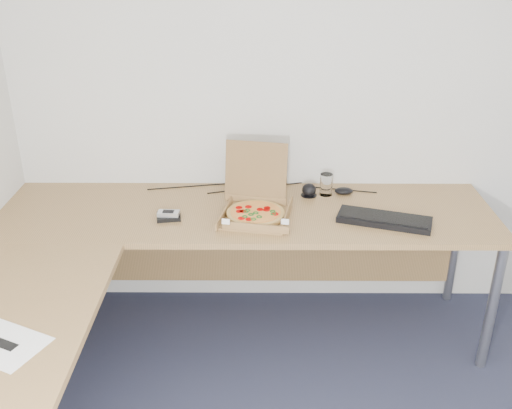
{
  "coord_description": "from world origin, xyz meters",
  "views": [
    {
      "loc": [
        -0.43,
        -1.28,
        2.03
      ],
      "look_at": [
        -0.45,
        1.28,
        0.82
      ],
      "focal_mm": 41.3,
      "sensor_mm": 36.0,
      "label": 1
    }
  ],
  "objects_px": {
    "desk": "(171,258)",
    "drinking_glass": "(326,184)",
    "pizza_box": "(256,209)",
    "wallet": "(169,217)",
    "keyboard": "(384,220)"
  },
  "relations": [
    {
      "from": "desk",
      "to": "drinking_glass",
      "type": "bearing_deg",
      "value": 39.9
    },
    {
      "from": "pizza_box",
      "to": "wallet",
      "type": "height_order",
      "value": "pizza_box"
    },
    {
      "from": "desk",
      "to": "pizza_box",
      "type": "bearing_deg",
      "value": 44.17
    },
    {
      "from": "desk",
      "to": "wallet",
      "type": "relative_size",
      "value": 21.74
    },
    {
      "from": "drinking_glass",
      "to": "keyboard",
      "type": "bearing_deg",
      "value": -52.24
    },
    {
      "from": "pizza_box",
      "to": "wallet",
      "type": "bearing_deg",
      "value": -165.47
    },
    {
      "from": "drinking_glass",
      "to": "wallet",
      "type": "relative_size",
      "value": 1.03
    },
    {
      "from": "pizza_box",
      "to": "wallet",
      "type": "relative_size",
      "value": 3.23
    },
    {
      "from": "pizza_box",
      "to": "keyboard",
      "type": "height_order",
      "value": "pizza_box"
    },
    {
      "from": "desk",
      "to": "drinking_glass",
      "type": "height_order",
      "value": "drinking_glass"
    },
    {
      "from": "desk",
      "to": "pizza_box",
      "type": "relative_size",
      "value": 6.73
    },
    {
      "from": "pizza_box",
      "to": "drinking_glass",
      "type": "relative_size",
      "value": 3.15
    },
    {
      "from": "drinking_glass",
      "to": "pizza_box",
      "type": "bearing_deg",
      "value": -144.95
    },
    {
      "from": "desk",
      "to": "pizza_box",
      "type": "height_order",
      "value": "pizza_box"
    },
    {
      "from": "pizza_box",
      "to": "desk",
      "type": "bearing_deg",
      "value": -124.89
    }
  ]
}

